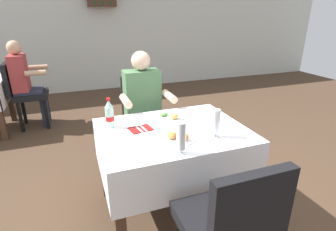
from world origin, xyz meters
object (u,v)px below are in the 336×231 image
(beer_glass_middle, at_px, (215,123))
(background_patron, at_px, (25,80))
(seated_diner_far, at_px, (144,106))
(plate_far_diner, at_px, (170,117))
(plate_near_camera, at_px, (179,137))
(chair_far_diner_seat, at_px, (145,116))
(main_dining_table, at_px, (172,149))
(napkin_cutlery_set, at_px, (141,129))
(background_chair_right, at_px, (24,91))
(beer_glass_left, at_px, (181,138))
(cola_bottle_primary, at_px, (110,115))
(chair_near_camera_side, at_px, (228,224))

(beer_glass_middle, height_order, background_patron, background_patron)
(seated_diner_far, bearing_deg, plate_far_diner, -78.71)
(plate_near_camera, bearing_deg, chair_far_diner_seat, 88.76)
(main_dining_table, height_order, plate_near_camera, plate_near_camera)
(plate_far_diner, relative_size, napkin_cutlery_set, 1.27)
(seated_diner_far, bearing_deg, background_chair_right, 128.69)
(beer_glass_left, xyz_separation_m, napkin_cutlery_set, (-0.15, 0.46, -0.10))
(beer_glass_left, relative_size, cola_bottle_primary, 0.90)
(chair_far_diner_seat, relative_size, chair_near_camera_side, 1.00)
(main_dining_table, bearing_deg, seated_diner_far, 92.67)
(plate_near_camera, relative_size, napkin_cutlery_set, 1.21)
(seated_diner_far, xyz_separation_m, beer_glass_middle, (0.28, -0.95, 0.15))
(seated_diner_far, distance_m, background_patron, 2.10)
(chair_far_diner_seat, bearing_deg, napkin_cutlery_set, -107.28)
(beer_glass_left, height_order, background_chair_right, beer_glass_left)
(cola_bottle_primary, bearing_deg, plate_far_diner, 1.77)
(plate_near_camera, height_order, plate_far_diner, plate_near_camera)
(chair_near_camera_side, distance_m, background_chair_right, 3.50)
(main_dining_table, relative_size, seated_diner_far, 0.90)
(beer_glass_left, relative_size, background_chair_right, 0.23)
(beer_glass_left, height_order, cola_bottle_primary, cola_bottle_primary)
(seated_diner_far, height_order, napkin_cutlery_set, seated_diner_far)
(plate_near_camera, xyz_separation_m, background_chair_right, (-1.35, 2.57, -0.22))
(plate_far_diner, height_order, beer_glass_left, beer_glass_left)
(cola_bottle_primary, bearing_deg, background_patron, 111.78)
(background_chair_right, bearing_deg, cola_bottle_primary, -67.12)
(background_chair_right, bearing_deg, plate_far_diner, -56.49)
(background_chair_right, bearing_deg, beer_glass_left, -65.12)
(napkin_cutlery_set, bearing_deg, beer_glass_left, -72.19)
(cola_bottle_primary, bearing_deg, beer_glass_middle, -32.45)
(napkin_cutlery_set, distance_m, background_chair_right, 2.58)
(napkin_cutlery_set, bearing_deg, background_patron, 115.22)
(background_chair_right, bearing_deg, plate_near_camera, -62.40)
(main_dining_table, distance_m, cola_bottle_primary, 0.57)
(plate_far_diner, height_order, background_patron, background_patron)
(seated_diner_far, xyz_separation_m, cola_bottle_primary, (-0.41, -0.52, 0.15))
(chair_near_camera_side, xyz_separation_m, background_chair_right, (-1.37, 3.23, 0.00))
(main_dining_table, height_order, background_patron, background_patron)
(main_dining_table, bearing_deg, chair_near_camera_side, -90.00)
(seated_diner_far, bearing_deg, chair_far_diner_seat, 72.76)
(plate_near_camera, height_order, background_patron, background_patron)
(beer_glass_middle, bearing_deg, seated_diner_far, 106.13)
(background_patron, bearing_deg, beer_glass_middle, -59.21)
(chair_near_camera_side, height_order, cola_bottle_primary, cola_bottle_primary)
(chair_near_camera_side, relative_size, plate_near_camera, 4.12)
(chair_near_camera_side, distance_m, beer_glass_middle, 0.72)
(main_dining_table, distance_m, plate_near_camera, 0.27)
(beer_glass_left, bearing_deg, chair_near_camera_side, -79.46)
(chair_far_diner_seat, bearing_deg, beer_glass_middle, -77.17)
(chair_near_camera_side, height_order, background_chair_right, same)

